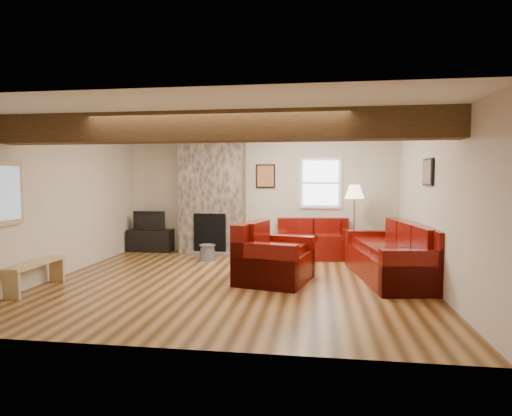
{
  "coord_description": "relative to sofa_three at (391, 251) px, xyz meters",
  "views": [
    {
      "loc": [
        1.27,
        -6.64,
        1.65
      ],
      "look_at": [
        0.27,
        0.4,
        1.16
      ],
      "focal_mm": 30.0,
      "sensor_mm": 36.0,
      "label": 1
    }
  ],
  "objects": [
    {
      "name": "tv_cabinet",
      "position": [
        -4.93,
        1.99,
        -0.21
      ],
      "size": [
        0.99,
        0.4,
        0.5
      ],
      "primitive_type": "cube",
      "color": "black",
      "rests_on": "floor"
    },
    {
      "name": "coal_bucket",
      "position": [
        -3.39,
        1.14,
        -0.29
      ],
      "size": [
        0.35,
        0.35,
        0.33
      ],
      "primitive_type": null,
      "color": "slate",
      "rests_on": "floor"
    },
    {
      "name": "floor_lamp",
      "position": [
        -0.46,
        1.56,
        0.85
      ],
      "size": [
        0.39,
        0.39,
        1.52
      ],
      "color": "#AB8147",
      "rests_on": "floor"
    },
    {
      "name": "sofa_three",
      "position": [
        0.0,
        0.0,
        0.0
      ],
      "size": [
        1.32,
        2.48,
        0.91
      ],
      "primitive_type": null,
      "rotation": [
        0.0,
        0.0,
        -1.42
      ],
      "color": "#440704",
      "rests_on": "floor"
    },
    {
      "name": "ceiling_dome",
      "position": [
        -1.58,
        0.36,
        1.98
      ],
      "size": [
        0.4,
        0.4,
        0.18
      ],
      "primitive_type": null,
      "color": "white",
      "rests_on": "room"
    },
    {
      "name": "television",
      "position": [
        -4.93,
        1.99,
        0.25
      ],
      "size": [
        0.73,
        0.1,
        0.42
      ],
      "primitive_type": "imported",
      "color": "black",
      "rests_on": "tv_cabinet"
    },
    {
      "name": "back_window",
      "position": [
        -1.13,
        2.17,
        1.09
      ],
      "size": [
        0.9,
        0.08,
        1.1
      ],
      "primitive_type": null,
      "color": "white",
      "rests_on": "room"
    },
    {
      "name": "armchair_red",
      "position": [
        -1.87,
        -0.47,
        0.02
      ],
      "size": [
        1.27,
        1.37,
        0.94
      ],
      "primitive_type": null,
      "rotation": [
        0.0,
        0.0,
        1.33
      ],
      "color": "#440704",
      "rests_on": "floor"
    },
    {
      "name": "artwork_back",
      "position": [
        -2.33,
        2.17,
        1.24
      ],
      "size": [
        0.42,
        0.06,
        0.52
      ],
      "primitive_type": null,
      "color": "black",
      "rests_on": "room"
    },
    {
      "name": "room",
      "position": [
        -2.48,
        -0.54,
        0.79
      ],
      "size": [
        8.0,
        8.0,
        8.0
      ],
      "color": "#503115",
      "rests_on": "ground"
    },
    {
      "name": "artwork_right",
      "position": [
        0.48,
        -0.24,
        1.29
      ],
      "size": [
        0.06,
        0.55,
        0.42
      ],
      "primitive_type": null,
      "color": "black",
      "rests_on": "room"
    },
    {
      "name": "pine_bench",
      "position": [
        -5.31,
        -1.48,
        -0.25
      ],
      "size": [
        0.26,
        1.12,
        0.42
      ],
      "primitive_type": null,
      "color": "tan",
      "rests_on": "floor"
    },
    {
      "name": "coffee_table",
      "position": [
        -2.05,
        -0.14,
        -0.23
      ],
      "size": [
        0.92,
        0.92,
        0.48
      ],
      "color": "#432915",
      "rests_on": "floor"
    },
    {
      "name": "chimney_breast",
      "position": [
        -3.48,
        1.95,
        0.76
      ],
      "size": [
        1.4,
        0.67,
        2.5
      ],
      "color": "#3B352E",
      "rests_on": "floor"
    },
    {
      "name": "loveseat",
      "position": [
        -1.25,
        1.69,
        -0.05
      ],
      "size": [
        1.61,
        1.05,
        0.8
      ],
      "primitive_type": null,
      "rotation": [
        0.0,
        0.0,
        0.12
      ],
      "color": "#440704",
      "rests_on": "floor"
    },
    {
      "name": "oak_beam",
      "position": [
        -2.48,
        -1.79,
        1.85
      ],
      "size": [
        6.0,
        0.36,
        0.38
      ],
      "primitive_type": "cube",
      "color": "#321C0F",
      "rests_on": "room"
    }
  ]
}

